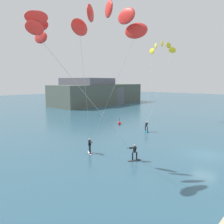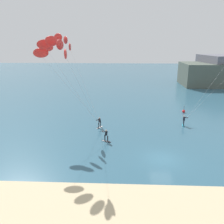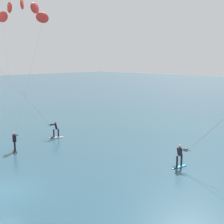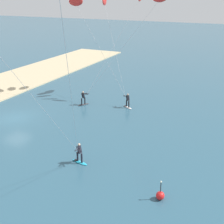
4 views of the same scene
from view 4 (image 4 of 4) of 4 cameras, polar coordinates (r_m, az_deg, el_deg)
ground_plane at (r=34.69m, az=-17.33°, el=-1.03°), size 240.00×240.00×0.00m
kitesurfer_far_out at (r=40.64m, az=-3.72°, el=19.87°), size 7.58×9.73×13.36m
marker_buoy at (r=20.91m, az=8.83°, el=-14.86°), size 0.56×0.56×1.38m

